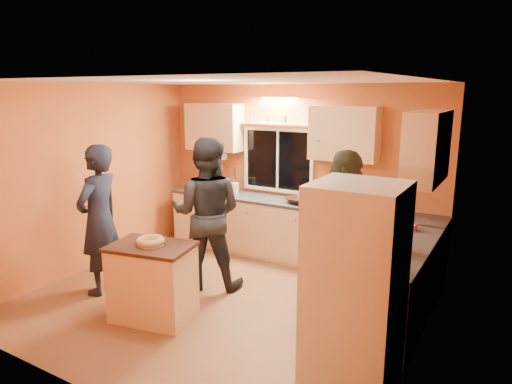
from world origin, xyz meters
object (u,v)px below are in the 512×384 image
Objects in this scene: refrigerator at (355,290)px; person_right at (342,247)px; person_left at (99,220)px; person_center at (207,213)px; island at (153,281)px.

person_right reaches higher than refrigerator.
refrigerator is 3.38m from person_left.
refrigerator is 0.92× the size of person_right.
person_left is 3.01m from person_right.
person_center reaches higher than refrigerator.
person_right reaches higher than person_center.
person_right is (2.98, 0.48, 0.04)m from person_left.
refrigerator is 2.36m from island.
island is at bearing 68.11° from person_left.
person_left reaches higher than refrigerator.
refrigerator is at bearing 75.13° from person_left.
person_right is at bearing 148.23° from person_center.
person_center is (-2.33, 1.10, 0.07)m from refrigerator.
refrigerator is 2.57m from person_center.
island is at bearing 103.98° from person_right.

